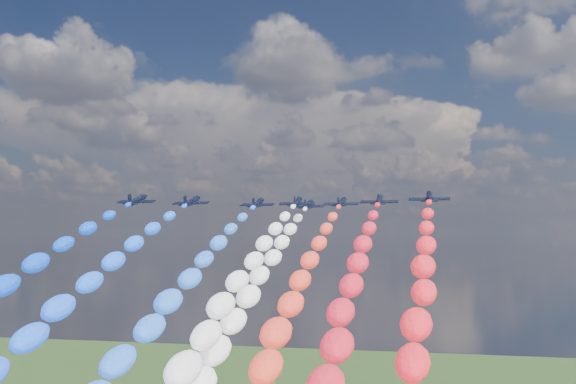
# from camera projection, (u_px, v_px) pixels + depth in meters

# --- Properties ---
(jet_0) EXTENTS (8.65, 11.77, 5.32)m
(jet_0) POSITION_uv_depth(u_px,v_px,m) (137.00, 200.00, 161.36)
(jet_0) COLOR black
(jet_1) EXTENTS (8.73, 11.83, 5.32)m
(jet_1) POSITION_uv_depth(u_px,v_px,m) (192.00, 201.00, 168.27)
(jet_1) COLOR black
(trail_1) EXTENTS (5.79, 120.47, 49.70)m
(trail_1) POSITION_uv_depth(u_px,v_px,m) (45.00, 338.00, 106.54)
(trail_1) COLOR #1956FF
(jet_2) EXTENTS (8.52, 11.67, 5.32)m
(jet_2) POSITION_uv_depth(u_px,v_px,m) (258.00, 203.00, 178.53)
(jet_2) COLOR black
(trail_2) EXTENTS (5.79, 120.47, 49.70)m
(trail_2) POSITION_uv_depth(u_px,v_px,m) (159.00, 329.00, 116.80)
(trail_2) COLOR blue
(jet_3) EXTENTS (9.06, 12.06, 5.32)m
(jet_3) POSITION_uv_depth(u_px,v_px,m) (297.00, 202.00, 171.93)
(jet_3) COLOR black
(trail_3) EXTENTS (5.79, 120.47, 49.70)m
(trail_3) POSITION_uv_depth(u_px,v_px,m) (215.00, 335.00, 110.21)
(trail_3) COLOR white
(jet_4) EXTENTS (8.59, 11.73, 5.32)m
(jet_4) POSITION_uv_depth(u_px,v_px,m) (308.00, 205.00, 188.14)
(jet_4) COLOR black
(trail_4) EXTENTS (5.79, 120.47, 49.70)m
(trail_4) POSITION_uv_depth(u_px,v_px,m) (242.00, 322.00, 126.41)
(trail_4) COLOR white
(jet_5) EXTENTS (8.88, 11.94, 5.32)m
(jet_5) POSITION_uv_depth(u_px,v_px,m) (341.00, 202.00, 173.65)
(jet_5) COLOR black
(trail_5) EXTENTS (5.79, 120.47, 49.70)m
(trail_5) POSITION_uv_depth(u_px,v_px,m) (284.00, 333.00, 111.92)
(trail_5) COLOR #F43C2A
(jet_6) EXTENTS (8.76, 11.85, 5.32)m
(jet_6) POSITION_uv_depth(u_px,v_px,m) (379.00, 200.00, 161.61)
(jet_6) COLOR black
(trail_6) EXTENTS (5.79, 120.47, 49.70)m
(trail_6) POSITION_uv_depth(u_px,v_px,m) (339.00, 345.00, 99.88)
(trail_6) COLOR red
(jet_7) EXTENTS (8.75, 11.84, 5.32)m
(jet_7) POSITION_uv_depth(u_px,v_px,m) (429.00, 197.00, 148.36)
(jet_7) COLOR black
(trail_7) EXTENTS (5.79, 120.47, 49.70)m
(trail_7) POSITION_uv_depth(u_px,v_px,m) (418.00, 362.00, 86.63)
(trail_7) COLOR #FB1E2C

